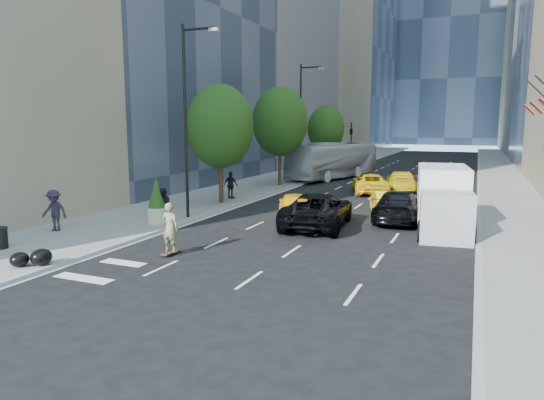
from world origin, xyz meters
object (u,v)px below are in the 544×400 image
at_px(box_truck, 443,199).
at_px(planter_shrub, 157,201).
at_px(city_bus, 334,160).
at_px(black_sedan_lincoln, 318,210).
at_px(black_sedan_mercedes, 399,206).
at_px(trash_can, 0,238).
at_px(skateboarder, 170,231).

distance_m(box_truck, planter_shrub, 14.15).
bearing_deg(city_bus, black_sedan_lincoln, -61.08).
height_order(black_sedan_mercedes, trash_can, black_sedan_mercedes).
bearing_deg(black_sedan_mercedes, skateboarder, 53.41).
distance_m(black_sedan_mercedes, box_truck, 2.81).
bearing_deg(trash_can, black_sedan_mercedes, 42.52).
xyz_separation_m(skateboarder, city_bus, (-1.60, 29.07, 0.73)).
relative_size(city_bus, trash_can, 14.84).
height_order(skateboarder, box_truck, box_truck).
relative_size(black_sedan_mercedes, trash_can, 6.79).
height_order(black_sedan_lincoln, black_sedan_mercedes, black_sedan_lincoln).
bearing_deg(black_sedan_lincoln, skateboarder, 57.48).
bearing_deg(box_truck, black_sedan_mercedes, 140.33).
relative_size(skateboarder, planter_shrub, 0.84).
height_order(black_sedan_lincoln, city_bus, city_bus).
bearing_deg(trash_can, box_truck, 34.86).
xyz_separation_m(black_sedan_lincoln, box_truck, (5.83, 1.55, 0.70)).
xyz_separation_m(city_bus, trash_can, (-4.98, -31.36, -1.15)).
height_order(black_sedan_lincoln, planter_shrub, planter_shrub).
height_order(black_sedan_lincoln, box_truck, box_truck).
relative_size(black_sedan_mercedes, planter_shrub, 2.39).
relative_size(skateboarder, trash_can, 2.38).
distance_m(city_bus, planter_shrub, 24.71).
distance_m(skateboarder, trash_can, 6.98).
relative_size(city_bus, planter_shrub, 5.22).
bearing_deg(planter_shrub, black_sedan_mercedes, 27.97).
height_order(box_truck, planter_shrub, box_truck).
distance_m(black_sedan_mercedes, trash_can, 18.75).
distance_m(skateboarder, black_sedan_lincoln, 8.27).
relative_size(skateboarder, box_truck, 0.30).
distance_m(skateboarder, box_truck, 13.07).
bearing_deg(skateboarder, trash_can, 19.39).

